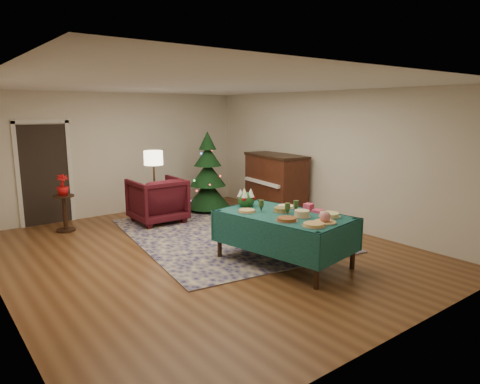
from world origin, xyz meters
TOP-DOWN VIEW (x-y plane):
  - room_shell at (0.00, 0.00)m, footprint 7.00×7.00m
  - doorway at (-1.60, 3.48)m, footprint 1.08×0.04m
  - rug at (0.82, 0.62)m, footprint 3.75×4.60m
  - buffet_table at (0.67, -1.20)m, footprint 1.50×2.17m
  - platter_0 at (0.50, -1.95)m, footprint 0.33×0.33m
  - platter_1 at (0.75, -1.92)m, footprint 0.32×0.32m
  - platter_2 at (1.07, -1.73)m, footprint 0.33×0.33m
  - platter_3 at (0.41, -1.52)m, footprint 0.32×0.32m
  - platter_4 at (0.74, -1.50)m, footprint 0.26×0.26m
  - platter_5 at (0.72, -1.08)m, footprint 0.28×0.28m
  - platter_6 at (0.97, -0.91)m, footprint 0.31×0.31m
  - platter_7 at (0.29, -0.76)m, footprint 0.29×0.29m
  - goblet_0 at (0.50, -0.86)m, footprint 0.08×0.08m
  - goblet_1 at (0.90, -1.21)m, footprint 0.08×0.08m
  - goblet_2 at (0.67, -1.26)m, footprint 0.08×0.08m
  - napkin_stack at (1.16, -1.43)m, footprint 0.18×0.18m
  - gift_box at (1.15, -1.23)m, footprint 0.14×0.14m
  - centerpiece at (0.54, -0.43)m, footprint 0.28×0.28m
  - armchair at (0.25, 2.21)m, footprint 1.02×0.96m
  - floor_lamp at (0.08, 1.95)m, footprint 0.37×0.37m
  - side_table at (-1.48, 2.69)m, footprint 0.40×0.40m
  - potted_plant at (-1.48, 2.69)m, footprint 0.22×0.40m
  - christmas_tree at (1.67, 2.44)m, footprint 1.14×1.14m
  - piano at (2.65, 1.20)m, footprint 0.94×1.66m

SIDE VIEW (x-z plane):
  - rug at x=0.82m, z-range 0.00..0.02m
  - side_table at x=-1.48m, z-range -0.01..0.70m
  - armchair at x=0.25m, z-range 0.00..1.04m
  - buffet_table at x=0.67m, z-range 0.23..1.01m
  - piano at x=2.65m, z-range -0.02..1.35m
  - platter_6 at x=0.97m, z-range 0.78..0.82m
  - platter_7 at x=0.29m, z-range 0.78..0.82m
  - napkin_stack at x=1.16m, z-range 0.78..0.82m
  - platter_0 at x=0.50m, z-range 0.78..0.83m
  - platter_3 at x=0.41m, z-range 0.78..0.83m
  - platter_2 at x=1.07m, z-range 0.78..0.84m
  - platter_5 at x=0.72m, z-range 0.78..0.85m
  - potted_plant at x=-1.48m, z-range 0.71..0.94m
  - platter_4 at x=0.74m, z-range 0.78..0.88m
  - gift_box at x=1.15m, z-range 0.78..0.88m
  - christmas_tree at x=1.67m, z-range -0.09..1.76m
  - platter_1 at x=0.75m, z-range 0.76..0.93m
  - goblet_0 at x=0.50m, z-range 0.78..0.97m
  - goblet_1 at x=0.90m, z-range 0.78..0.97m
  - goblet_2 at x=0.67m, z-range 0.78..0.97m
  - centerpiece at x=0.54m, z-range 0.75..1.07m
  - doorway at x=-1.60m, z-range 0.02..2.18m
  - floor_lamp at x=0.08m, z-range 0.53..2.07m
  - room_shell at x=0.00m, z-range -2.15..4.85m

